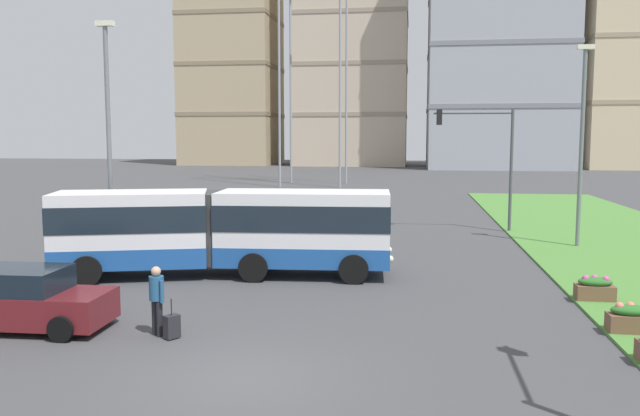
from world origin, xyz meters
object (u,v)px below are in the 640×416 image
(flower_planter_1, at_px, (631,318))
(apartment_tower_eastcentre, at_px, (631,45))
(articulated_bus, at_px, (224,229))
(pedestrian_crossing, at_px, (157,296))
(apartment_tower_centre, at_px, (498,23))
(car_white_van, at_px, (244,212))
(streetlight_median, at_px, (582,138))
(car_maroon_sedan, at_px, (21,300))
(flower_planter_2, at_px, (595,288))
(apartment_tower_west, at_px, (232,46))
(rolling_suitcase, at_px, (172,326))
(streetlight_left, at_px, (109,132))
(apartment_tower_westcentre, at_px, (353,46))
(traffic_light_far_right, at_px, (486,148))

(flower_planter_1, bearing_deg, apartment_tower_eastcentre, 73.10)
(articulated_bus, xyz_separation_m, pedestrian_crossing, (0.37, -7.04, -0.65))
(apartment_tower_centre, xyz_separation_m, apartment_tower_eastcentre, (21.01, 2.93, -3.42))
(car_white_van, height_order, streetlight_median, streetlight_median)
(car_maroon_sedan, relative_size, flower_planter_2, 4.05)
(apartment_tower_west, bearing_deg, flower_planter_1, -69.00)
(flower_planter_2, bearing_deg, car_white_van, 134.21)
(rolling_suitcase, height_order, apartment_tower_eastcentre, apartment_tower_eastcentre)
(flower_planter_1, relative_size, apartment_tower_centre, 0.02)
(streetlight_left, xyz_separation_m, apartment_tower_westcentre, (0.85, 93.26, 16.15))
(streetlight_median, bearing_deg, articulated_bus, -150.27)
(pedestrian_crossing, xyz_separation_m, apartment_tower_eastcentre, (40.34, 96.26, 18.64))
(pedestrian_crossing, height_order, flower_planter_1, pedestrian_crossing)
(pedestrian_crossing, relative_size, rolling_suitcase, 1.79)
(car_white_van, relative_size, streetlight_median, 0.51)
(apartment_tower_west, bearing_deg, articulated_bus, -74.38)
(pedestrian_crossing, xyz_separation_m, traffic_light_far_right, (9.93, 19.51, 3.35))
(apartment_tower_west, relative_size, apartment_tower_eastcentre, 1.11)
(apartment_tower_westcentre, distance_m, apartment_tower_centre, 25.81)
(streetlight_median, bearing_deg, apartment_tower_west, 114.86)
(apartment_tower_eastcentre, bearing_deg, car_maroon_sedan, -114.57)
(flower_planter_1, xyz_separation_m, apartment_tower_centre, (7.71, 91.60, 22.64))
(streetlight_left, distance_m, apartment_tower_west, 97.38)
(rolling_suitcase, relative_size, apartment_tower_centre, 0.02)
(articulated_bus, xyz_separation_m, flower_planter_2, (11.99, -2.07, -1.23))
(flower_planter_2, height_order, apartment_tower_west, apartment_tower_west)
(rolling_suitcase, height_order, flower_planter_1, rolling_suitcase)
(rolling_suitcase, bearing_deg, apartment_tower_centre, 78.59)
(traffic_light_far_right, bearing_deg, pedestrian_crossing, -116.98)
(articulated_bus, xyz_separation_m, apartment_tower_centre, (19.71, 86.30, 21.41))
(car_maroon_sedan, distance_m, car_white_van, 20.10)
(flower_planter_2, xyz_separation_m, streetlight_left, (-17.23, 4.18, 4.69))
(rolling_suitcase, bearing_deg, apartment_tower_westcentre, 92.91)
(rolling_suitcase, xyz_separation_m, apartment_tower_west, (-27.56, 102.86, 21.45))
(rolling_suitcase, relative_size, streetlight_median, 0.11)
(streetlight_median, bearing_deg, car_white_van, 162.76)
(rolling_suitcase, distance_m, traffic_light_far_right, 22.24)
(articulated_bus, bearing_deg, apartment_tower_west, 105.62)
(apartment_tower_eastcentre, bearing_deg, flower_planter_2, -107.46)
(streetlight_left, height_order, apartment_tower_eastcentre, apartment_tower_eastcentre)
(flower_planter_2, bearing_deg, pedestrian_crossing, -156.86)
(car_maroon_sedan, bearing_deg, apartment_tower_eastcentre, 65.43)
(apartment_tower_westcentre, bearing_deg, apartment_tower_west, 179.35)
(rolling_suitcase, distance_m, streetlight_left, 12.13)
(pedestrian_crossing, bearing_deg, apartment_tower_west, 104.79)
(apartment_tower_centre, bearing_deg, traffic_light_far_right, -97.26)
(articulated_bus, distance_m, flower_planter_1, 13.17)
(apartment_tower_west, distance_m, apartment_tower_eastcentre, 67.79)
(flower_planter_1, bearing_deg, apartment_tower_west, 111.00)
(streetlight_median, xyz_separation_m, apartment_tower_centre, (5.81, 78.36, 18.19))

